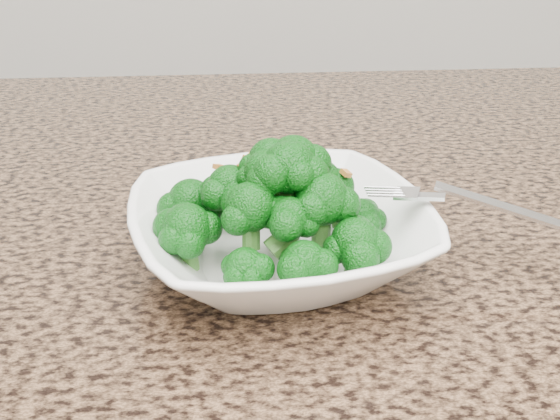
{
  "coord_description": "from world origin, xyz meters",
  "views": [
    {
      "loc": [
        0.03,
        -0.25,
        1.18
      ],
      "look_at": [
        0.06,
        0.23,
        0.95
      ],
      "focal_mm": 45.0,
      "sensor_mm": 36.0,
      "label": 1
    }
  ],
  "objects": [
    {
      "name": "fork",
      "position": [
        0.18,
        0.22,
        0.96
      ],
      "size": [
        0.17,
        0.09,
        0.01
      ],
      "primitive_type": null,
      "rotation": [
        0.0,
        0.0,
        -0.38
      ],
      "color": "silver",
      "rests_on": "bowl"
    },
    {
      "name": "bowl",
      "position": [
        0.06,
        0.23,
        0.93
      ],
      "size": [
        0.27,
        0.27,
        0.06
      ],
      "primitive_type": "imported",
      "rotation": [
        0.0,
        0.0,
        0.19
      ],
      "color": "white",
      "rests_on": "granite_counter"
    },
    {
      "name": "granite_counter",
      "position": [
        0.0,
        0.3,
        0.89
      ],
      "size": [
        1.64,
        1.04,
        0.03
      ],
      "primitive_type": "cube",
      "color": "brown",
      "rests_on": "cabinet"
    },
    {
      "name": "broccoli_pile",
      "position": [
        0.06,
        0.23,
        0.99
      ],
      "size": [
        0.2,
        0.2,
        0.07
      ],
      "primitive_type": null,
      "color": "#09510B",
      "rests_on": "bowl"
    },
    {
      "name": "garlic_topping",
      "position": [
        0.06,
        0.23,
        1.03
      ],
      "size": [
        0.12,
        0.12,
        0.01
      ],
      "primitive_type": null,
      "color": "#C1772F",
      "rests_on": "broccoli_pile"
    }
  ]
}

